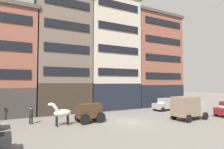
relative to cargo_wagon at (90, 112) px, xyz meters
The scene contains 10 objects.
ground_plane 4.51m from the cargo_wagon, 22.71° to the right, with size 120.00×120.00×0.00m, color slate.
building_far_left 13.76m from the cargo_wagon, 135.20° to the left, with size 8.76×6.52×13.88m.
building_center_left 11.53m from the cargo_wagon, 96.28° to the left, with size 7.69×6.52×17.01m.
building_center_right 13.84m from the cargo_wagon, 51.65° to the left, with size 8.84×6.52×18.45m.
building_far_right 19.81m from the cargo_wagon, 28.55° to the left, with size 10.25×6.52×17.01m.
cargo_wagon is the anchor object (origin of this frame).
draft_horse 2.95m from the cargo_wagon, behind, with size 2.35×0.73×2.30m.
delivery_truck_near 11.20m from the cargo_wagon, 20.03° to the right, with size 4.43×2.32×2.62m.
sedan_light 13.32m from the cargo_wagon, 11.07° to the left, with size 3.77×1.99×1.83m.
pedestrian_officer 5.94m from the cargo_wagon, 158.77° to the left, with size 0.48×0.48×1.79m.
Camera 1 is at (-10.88, -16.34, 4.21)m, focal length 28.88 mm.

